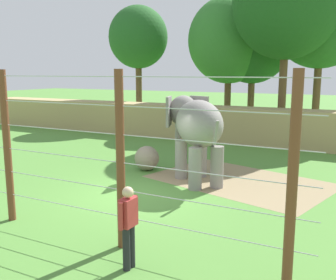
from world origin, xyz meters
TOP-DOWN VIEW (x-y plane):
  - ground_plane at (0.00, 0.00)m, footprint 120.00×120.00m
  - dirt_patch at (2.48, 2.95)m, footprint 6.86×5.38m
  - embankment_wall at (0.00, 10.27)m, footprint 36.00×1.80m
  - elephant at (1.02, 2.30)m, footprint 3.29×3.35m
  - enrichment_ball at (-1.23, 2.75)m, footprint 0.97×0.97m
  - cable_fence at (-0.02, -3.32)m, footprint 11.46×0.19m
  - zookeeper at (2.34, -4.06)m, footprint 0.24×0.59m
  - tree_far_left at (-2.13, 15.20)m, footprint 5.43×5.43m
  - tree_left_of_centre at (-8.39, 13.92)m, footprint 4.16×4.16m
  - tree_behind_wall at (1.99, 12.55)m, footprint 5.93×5.93m
  - tree_right_of_centre at (-0.72, 15.93)m, footprint 4.96×4.96m
  - tree_far_right at (3.55, 15.02)m, footprint 5.74×5.74m

SIDE VIEW (x-z plane):
  - ground_plane at x=0.00m, z-range 0.00..0.00m
  - dirt_patch at x=2.48m, z-range 0.00..0.01m
  - enrichment_ball at x=-1.23m, z-range 0.00..0.97m
  - zookeeper at x=2.34m, z-range 0.09..1.76m
  - embankment_wall at x=0.00m, z-range 0.00..1.92m
  - elephant at x=1.02m, z-range 0.48..3.43m
  - cable_fence at x=-0.02m, z-range 0.01..3.90m
  - tree_right_of_centre at x=-0.72m, z-range 1.51..9.77m
  - tree_far_left at x=-2.13m, z-range 1.51..10.27m
  - tree_left_of_centre at x=-8.39m, z-range 1.98..10.41m
  - tree_far_right at x=3.55m, z-range 1.99..12.03m
  - tree_behind_wall at x=1.99m, z-range 2.22..12.93m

